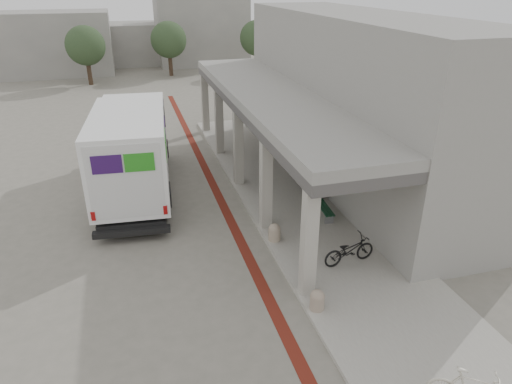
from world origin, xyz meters
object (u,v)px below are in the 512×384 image
object	(u,v)px
fedex_truck	(133,149)
bench	(323,209)
utility_cabinet	(309,174)
bicycle_black	(349,250)

from	to	relation	value
fedex_truck	bench	world-z (taller)	fedex_truck
fedex_truck	bench	xyz separation A→B (m)	(6.68, -4.29, -1.57)
utility_cabinet	bicycle_black	bearing A→B (deg)	-110.23
bicycle_black	fedex_truck	bearing A→B (deg)	32.84
fedex_truck	utility_cabinet	world-z (taller)	fedex_truck
fedex_truck	utility_cabinet	bearing A→B (deg)	-6.00
bench	bicycle_black	distance (m)	3.23
utility_cabinet	fedex_truck	bearing A→B (deg)	158.94
bench	bicycle_black	xyz separation A→B (m)	(-0.53, -3.18, 0.19)
fedex_truck	bicycle_black	distance (m)	9.78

